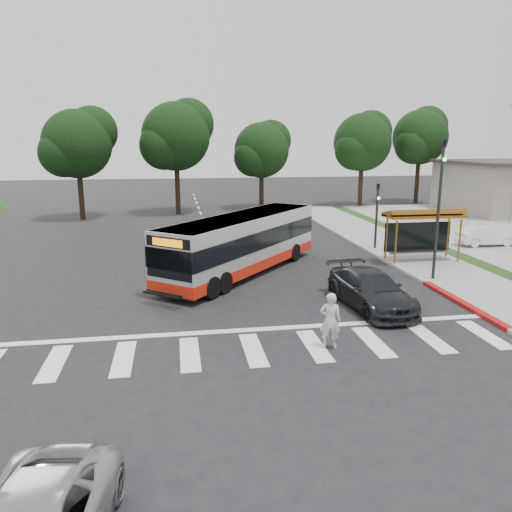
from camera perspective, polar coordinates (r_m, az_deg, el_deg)
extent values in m
plane|color=black|center=(20.69, -2.47, -5.16)|extent=(140.00, 140.00, 0.00)
cube|color=gray|center=(31.22, 16.14, 0.70)|extent=(4.00, 40.00, 0.12)
cube|color=#9E9991|center=(30.42, 12.73, 0.61)|extent=(0.30, 40.00, 0.15)
cube|color=maroon|center=(21.79, 22.52, -5.01)|extent=(0.32, 6.00, 0.15)
cube|color=silver|center=(16.05, -0.31, -10.66)|extent=(18.00, 2.60, 0.01)
cylinder|color=brown|center=(26.95, 15.69, 1.45)|extent=(0.10, 0.10, 2.30)
cylinder|color=brown|center=(28.65, 22.24, 1.63)|extent=(0.10, 0.10, 2.30)
cylinder|color=brown|center=(28.02, 14.67, 1.95)|extent=(0.10, 0.10, 2.30)
cylinder|color=brown|center=(29.65, 21.05, 2.09)|extent=(0.10, 0.10, 2.30)
cube|color=brown|center=(28.06, 18.69, 4.39)|extent=(4.20, 1.60, 0.12)
cube|color=brown|center=(28.09, 18.66, 4.71)|extent=(4.20, 1.32, 0.51)
cube|color=black|center=(28.78, 17.96, 2.12)|extent=(3.80, 0.06, 1.60)
cube|color=gray|center=(28.41, 18.40, 0.41)|extent=(3.60, 0.40, 0.08)
cylinder|color=black|center=(24.36, 20.10, 4.68)|extent=(0.14, 0.14, 6.50)
imported|color=black|center=(24.15, 20.62, 11.14)|extent=(0.16, 0.20, 1.00)
sphere|color=#19E533|center=(24.00, 20.76, 10.29)|extent=(0.18, 0.18, 0.18)
cylinder|color=black|center=(30.76, 13.61, 4.34)|extent=(0.14, 0.14, 4.00)
imported|color=black|center=(30.58, 13.76, 7.12)|extent=(0.16, 0.20, 1.00)
sphere|color=#19E533|center=(30.45, 13.86, 6.43)|extent=(0.18, 0.18, 0.18)
cylinder|color=black|center=(51.08, 11.86, 8.10)|extent=(0.44, 0.44, 4.40)
sphere|color=black|center=(50.92, 12.07, 12.59)|extent=(5.60, 5.60, 5.60)
sphere|color=black|center=(52.11, 12.97, 13.65)|extent=(4.20, 4.20, 4.20)
sphere|color=black|center=(49.92, 11.26, 11.81)|extent=(3.92, 3.92, 3.92)
cylinder|color=black|center=(55.75, 17.93, 8.27)|extent=(0.44, 0.44, 4.84)
sphere|color=black|center=(55.60, 18.25, 12.78)|extent=(5.60, 5.60, 5.60)
sphere|color=black|center=(56.88, 18.97, 13.83)|extent=(4.20, 4.20, 4.20)
sphere|color=black|center=(54.54, 17.60, 12.02)|extent=(3.92, 3.92, 3.92)
cylinder|color=black|center=(45.70, -8.96, 7.82)|extent=(0.44, 0.44, 4.84)
sphere|color=black|center=(45.52, -9.16, 13.34)|extent=(6.00, 6.00, 6.00)
sphere|color=black|center=(46.47, -7.69, 14.73)|extent=(4.50, 4.50, 4.50)
sphere|color=black|center=(44.78, -10.49, 12.31)|extent=(4.20, 4.20, 4.20)
cylinder|color=black|center=(48.44, 0.63, 7.74)|extent=(0.44, 0.44, 3.96)
sphere|color=black|center=(48.24, 0.64, 12.00)|extent=(5.20, 5.20, 5.20)
sphere|color=black|center=(49.19, 1.70, 13.06)|extent=(3.90, 3.90, 3.90)
sphere|color=black|center=(47.47, -0.33, 11.22)|extent=(3.64, 3.64, 3.64)
cylinder|color=black|center=(44.40, -19.37, 6.81)|extent=(0.44, 0.44, 4.40)
sphere|color=black|center=(44.20, -19.77, 11.96)|extent=(5.60, 5.60, 5.60)
sphere|color=black|center=(44.85, -18.23, 13.36)|extent=(4.20, 4.20, 4.20)
sphere|color=black|center=(43.70, -21.14, 10.93)|extent=(3.92, 3.92, 3.92)
imported|color=silver|center=(16.03, 8.49, -7.31)|extent=(0.78, 0.64, 1.84)
imported|color=black|center=(20.20, 12.98, -3.79)|extent=(2.55, 5.19, 1.45)
imported|color=white|center=(34.07, 24.85, 2.10)|extent=(3.65, 1.30, 1.20)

